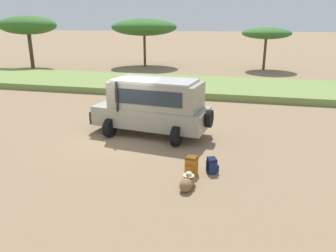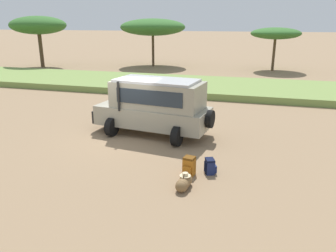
{
  "view_description": "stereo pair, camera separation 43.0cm",
  "coord_description": "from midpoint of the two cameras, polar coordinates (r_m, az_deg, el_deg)",
  "views": [
    {
      "loc": [
        4.97,
        -12.29,
        4.76
      ],
      "look_at": [
        2.15,
        -0.9,
        1.0
      ],
      "focal_mm": 35.0,
      "sensor_mm": 36.0,
      "label": 1
    },
    {
      "loc": [
        5.39,
        -12.18,
        4.76
      ],
      "look_at": [
        2.15,
        -0.9,
        1.0
      ],
      "focal_mm": 35.0,
      "sensor_mm": 36.0,
      "label": 2
    }
  ],
  "objects": [
    {
      "name": "ground_plane",
      "position": [
        14.12,
        -6.53,
        -2.07
      ],
      "size": [
        320.0,
        320.0,
        0.0
      ],
      "primitive_type": "plane",
      "color": "#8C7051"
    },
    {
      "name": "grass_bank",
      "position": [
        24.63,
        3.62,
        7.09
      ],
      "size": [
        120.0,
        7.0,
        0.44
      ],
      "color": "olive",
      "rests_on": "ground_plane"
    },
    {
      "name": "safari_vehicle",
      "position": [
        14.16,
        -1.41,
        3.59
      ],
      "size": [
        5.45,
        3.13,
        2.44
      ],
      "color": "gray",
      "rests_on": "ground_plane"
    },
    {
      "name": "backpack_beside_front_wheel",
      "position": [
        10.66,
        4.85,
        -7.01
      ],
      "size": [
        0.41,
        0.46,
        0.62
      ],
      "color": "#B26619",
      "rests_on": "ground_plane"
    },
    {
      "name": "backpack_cluster_center",
      "position": [
        10.88,
        8.48,
        -6.97
      ],
      "size": [
        0.44,
        0.44,
        0.51
      ],
      "color": "navy",
      "rests_on": "ground_plane"
    },
    {
      "name": "duffel_bag_low_black_case",
      "position": [
        9.89,
        4.07,
        -9.82
      ],
      "size": [
        0.41,
        0.83,
        0.47
      ],
      "color": "brown",
      "rests_on": "ground_plane"
    },
    {
      "name": "acacia_tree_far_left",
      "position": [
        38.4,
        -21.36,
        16.01
      ],
      "size": [
        5.79,
        5.68,
        5.33
      ],
      "color": "brown",
      "rests_on": "ground_plane"
    },
    {
      "name": "acacia_tree_left_mid",
      "position": [
        36.89,
        -2.32,
        16.82
      ],
      "size": [
        7.04,
        6.69,
        5.07
      ],
      "color": "brown",
      "rests_on": "ground_plane"
    },
    {
      "name": "acacia_tree_centre_back",
      "position": [
        35.16,
        18.59,
        15.02
      ],
      "size": [
        4.85,
        4.97,
        4.21
      ],
      "color": "brown",
      "rests_on": "ground_plane"
    }
  ]
}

